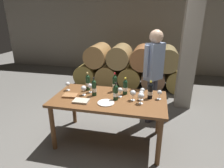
{
  "coord_description": "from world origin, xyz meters",
  "views": [
    {
      "loc": [
        0.63,
        -2.59,
        1.97
      ],
      "look_at": [
        0.0,
        0.2,
        0.91
      ],
      "focal_mm": 30.89,
      "sensor_mm": 36.0,
      "label": 1
    }
  ],
  "objects": [
    {
      "name": "sommelier_presenting",
      "position": [
        0.63,
        0.75,
        1.04
      ],
      "size": [
        0.35,
        0.4,
        1.72
      ],
      "color": "#383842",
      "rests_on": "ground_plane"
    },
    {
      "name": "wine_bottle_4",
      "position": [
        -0.42,
        0.23,
        0.89
      ],
      "size": [
        0.07,
        0.07,
        0.3
      ],
      "color": "#19381E",
      "rests_on": "dining_table"
    },
    {
      "name": "wine_glass_5",
      "position": [
        -0.34,
        0.14,
        0.87
      ],
      "size": [
        0.07,
        0.07,
        0.15
      ],
      "color": "white",
      "rests_on": "dining_table"
    },
    {
      "name": "barrel_stack",
      "position": [
        0.0,
        2.6,
        0.54
      ],
      "size": [
        3.12,
        0.9,
        1.15
      ],
      "color": "olive",
      "rests_on": "ground_plane"
    },
    {
      "name": "serving_plate",
      "position": [
        -0.0,
        -0.19,
        0.77
      ],
      "size": [
        0.24,
        0.24,
        0.01
      ],
      "primitive_type": "cylinder",
      "color": "white",
      "rests_on": "dining_table"
    },
    {
      "name": "wine_bottle_2",
      "position": [
        0.11,
        -0.05,
        0.88
      ],
      "size": [
        0.07,
        0.07,
        0.27
      ],
      "color": "#19381E",
      "rests_on": "dining_table"
    },
    {
      "name": "stone_pillar",
      "position": [
        1.3,
        1.6,
        1.3
      ],
      "size": [
        0.32,
        0.32,
        2.6
      ],
      "primitive_type": "cube",
      "color": "gray",
      "rests_on": "ground_plane"
    },
    {
      "name": "wine_glass_7",
      "position": [
        -0.41,
        0.01,
        0.87
      ],
      "size": [
        0.08,
        0.08,
        0.16
      ],
      "color": "white",
      "rests_on": "dining_table"
    },
    {
      "name": "cellar_back_wall",
      "position": [
        0.0,
        4.2,
        1.4
      ],
      "size": [
        10.0,
        0.24,
        2.8
      ],
      "primitive_type": "cube",
      "color": "gray",
      "rests_on": "ground_plane"
    },
    {
      "name": "wine_bottle_3",
      "position": [
        0.21,
        0.19,
        0.88
      ],
      "size": [
        0.07,
        0.07,
        0.27
      ],
      "color": "black",
      "rests_on": "dining_table"
    },
    {
      "name": "wine_bottle_0",
      "position": [
        0.03,
        0.27,
        0.9
      ],
      "size": [
        0.07,
        0.07,
        0.32
      ],
      "color": "#19381E",
      "rests_on": "dining_table"
    },
    {
      "name": "wine_glass_0",
      "position": [
        0.48,
        0.03,
        0.86
      ],
      "size": [
        0.07,
        0.07,
        0.14
      ],
      "color": "white",
      "rests_on": "dining_table"
    },
    {
      "name": "wine_bottle_5",
      "position": [
        0.6,
        0.12,
        0.88
      ],
      "size": [
        0.07,
        0.07,
        0.28
      ],
      "color": "black",
      "rests_on": "dining_table"
    },
    {
      "name": "wine_bottle_1",
      "position": [
        -0.25,
        0.04,
        0.89
      ],
      "size": [
        0.07,
        0.07,
        0.3
      ],
      "color": "#19381E",
      "rests_on": "dining_table"
    },
    {
      "name": "ground_plane",
      "position": [
        0.0,
        0.0,
        0.0
      ],
      "size": [
        14.0,
        14.0,
        0.0
      ],
      "primitive_type": "plane",
      "color": "#66635E"
    },
    {
      "name": "wine_glass_1",
      "position": [
        0.49,
        0.14,
        0.86
      ],
      "size": [
        0.07,
        0.07,
        0.15
      ],
      "color": "white",
      "rests_on": "dining_table"
    },
    {
      "name": "wine_glass_2",
      "position": [
        0.48,
        -0.09,
        0.87
      ],
      "size": [
        0.09,
        0.09,
        0.16
      ],
      "color": "white",
      "rests_on": "dining_table"
    },
    {
      "name": "wine_glass_4",
      "position": [
        0.36,
        -0.01,
        0.87
      ],
      "size": [
        0.09,
        0.09,
        0.16
      ],
      "color": "white",
      "rests_on": "dining_table"
    },
    {
      "name": "leather_ledger",
      "position": [
        -0.59,
        -0.08,
        0.77
      ],
      "size": [
        0.23,
        0.18,
        0.03
      ],
      "primitive_type": "cube",
      "rotation": [
        0.0,
        0.0,
        0.09
      ],
      "color": "#936038",
      "rests_on": "dining_table"
    },
    {
      "name": "tasting_notebook",
      "position": [
        -0.36,
        -0.23,
        0.77
      ],
      "size": [
        0.22,
        0.17,
        0.03
      ],
      "primitive_type": "cube",
      "rotation": [
        0.0,
        0.0,
        0.03
      ],
      "color": "#B2A893",
      "rests_on": "dining_table"
    },
    {
      "name": "wine_glass_3",
      "position": [
        -0.74,
        0.15,
        0.86
      ],
      "size": [
        0.07,
        0.07,
        0.15
      ],
      "color": "white",
      "rests_on": "dining_table"
    },
    {
      "name": "dining_table",
      "position": [
        0.0,
        0.0,
        0.67
      ],
      "size": [
        1.7,
        0.9,
        0.76
      ],
      "color": "brown",
      "rests_on": "ground_plane"
    },
    {
      "name": "wine_glass_8",
      "position": [
        0.74,
        0.12,
        0.86
      ],
      "size": [
        0.07,
        0.07,
        0.14
      ],
      "color": "white",
      "rests_on": "dining_table"
    },
    {
      "name": "wine_glass_6",
      "position": [
        0.16,
        0.07,
        0.87
      ],
      "size": [
        0.07,
        0.07,
        0.15
      ],
      "color": "white",
      "rests_on": "dining_table"
    }
  ]
}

